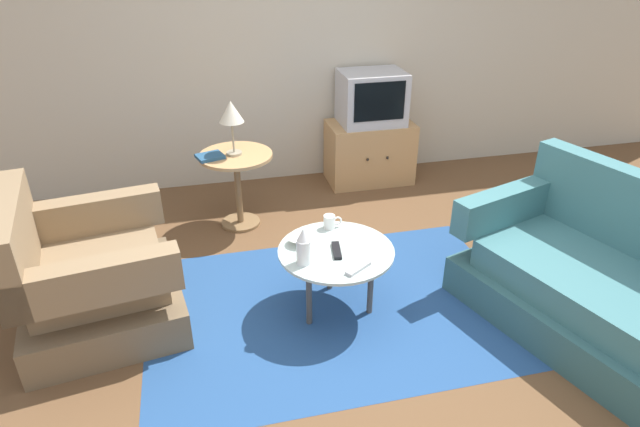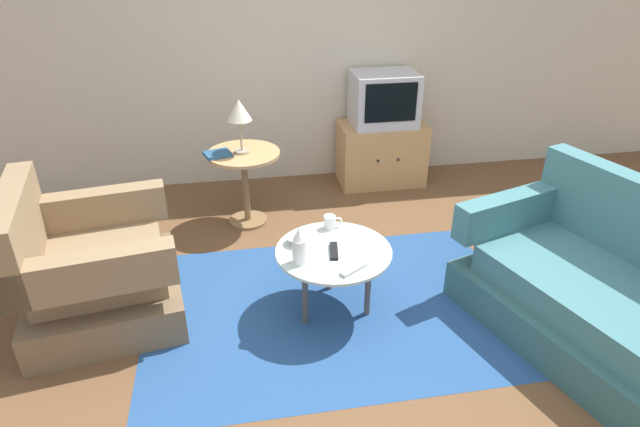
{
  "view_description": "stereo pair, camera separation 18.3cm",
  "coord_description": "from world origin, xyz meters",
  "px_view_note": "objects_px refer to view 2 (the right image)",
  "views": [
    {
      "loc": [
        -0.82,
        -2.44,
        2.14
      ],
      "look_at": [
        -0.14,
        0.43,
        0.55
      ],
      "focal_mm": 30.35,
      "sensor_mm": 36.0,
      "label": 1
    },
    {
      "loc": [
        -0.64,
        -2.47,
        2.14
      ],
      "look_at": [
        -0.14,
        0.43,
        0.55
      ],
      "focal_mm": 30.35,
      "sensor_mm": 36.0,
      "label": 2
    }
  ],
  "objects_px": {
    "coffee_table": "(334,256)",
    "mug": "(330,222)",
    "tv_remote_dark": "(334,251)",
    "side_table": "(245,172)",
    "table_lamp": "(239,112)",
    "tv_remote_silver": "(353,269)",
    "vase": "(299,246)",
    "bowl": "(298,240)",
    "television": "(384,99)",
    "book": "(218,154)",
    "armchair": "(91,273)",
    "couch": "(633,314)",
    "tv_stand": "(381,153)"
  },
  "relations": [
    {
      "from": "tv_stand",
      "to": "tv_remote_dark",
      "type": "relative_size",
      "value": 4.17
    },
    {
      "from": "armchair",
      "to": "tv_remote_dark",
      "type": "bearing_deg",
      "value": 72.18
    },
    {
      "from": "television",
      "to": "tv_remote_silver",
      "type": "relative_size",
      "value": 3.22
    },
    {
      "from": "tv_stand",
      "to": "bowl",
      "type": "xyz_separation_m",
      "value": [
        -1.0,
        -1.68,
        0.18
      ]
    },
    {
      "from": "tv_stand",
      "to": "tv_remote_dark",
      "type": "xyz_separation_m",
      "value": [
        -0.8,
        -1.82,
        0.16
      ]
    },
    {
      "from": "coffee_table",
      "to": "tv_remote_silver",
      "type": "xyz_separation_m",
      "value": [
        0.06,
        -0.23,
        0.05
      ]
    },
    {
      "from": "side_table",
      "to": "tv_remote_dark",
      "type": "distance_m",
      "value": 1.33
    },
    {
      "from": "armchair",
      "to": "tv_stand",
      "type": "height_order",
      "value": "armchair"
    },
    {
      "from": "tv_remote_silver",
      "to": "vase",
      "type": "bearing_deg",
      "value": -59.07
    },
    {
      "from": "coffee_table",
      "to": "book",
      "type": "bearing_deg",
      "value": 118.92
    },
    {
      "from": "book",
      "to": "mug",
      "type": "bearing_deg",
      "value": -71.01
    },
    {
      "from": "coffee_table",
      "to": "mug",
      "type": "distance_m",
      "value": 0.28
    },
    {
      "from": "vase",
      "to": "tv_remote_silver",
      "type": "bearing_deg",
      "value": -25.52
    },
    {
      "from": "tv_stand",
      "to": "tv_remote_silver",
      "type": "bearing_deg",
      "value": -109.85
    },
    {
      "from": "bowl",
      "to": "tv_remote_silver",
      "type": "xyz_separation_m",
      "value": [
        0.26,
        -0.34,
        -0.01
      ]
    },
    {
      "from": "coffee_table",
      "to": "mug",
      "type": "xyz_separation_m",
      "value": [
        0.03,
        0.26,
        0.09
      ]
    },
    {
      "from": "side_table",
      "to": "television",
      "type": "xyz_separation_m",
      "value": [
        1.26,
        0.58,
        0.35
      ]
    },
    {
      "from": "bowl",
      "to": "tv_remote_dark",
      "type": "bearing_deg",
      "value": -35.16
    },
    {
      "from": "couch",
      "to": "coffee_table",
      "type": "xyz_separation_m",
      "value": [
        -1.5,
        0.69,
        0.1
      ]
    },
    {
      "from": "side_table",
      "to": "table_lamp",
      "type": "bearing_deg",
      "value": -161.99
    },
    {
      "from": "tv_remote_silver",
      "to": "mug",
      "type": "bearing_deg",
      "value": -119.26
    },
    {
      "from": "vase",
      "to": "bowl",
      "type": "bearing_deg",
      "value": 85.16
    },
    {
      "from": "table_lamp",
      "to": "couch",
      "type": "bearing_deg",
      "value": -44.16
    },
    {
      "from": "coffee_table",
      "to": "tv_remote_dark",
      "type": "distance_m",
      "value": 0.06
    },
    {
      "from": "vase",
      "to": "tv_remote_dark",
      "type": "relative_size",
      "value": 1.24
    },
    {
      "from": "side_table",
      "to": "tv_remote_dark",
      "type": "relative_size",
      "value": 3.29
    },
    {
      "from": "table_lamp",
      "to": "bowl",
      "type": "bearing_deg",
      "value": -76.16
    },
    {
      "from": "side_table",
      "to": "vase",
      "type": "distance_m",
      "value": 1.34
    },
    {
      "from": "coffee_table",
      "to": "table_lamp",
      "type": "distance_m",
      "value": 1.41
    },
    {
      "from": "armchair",
      "to": "coffee_table",
      "type": "relative_size",
      "value": 1.49
    },
    {
      "from": "bowl",
      "to": "tv_remote_silver",
      "type": "distance_m",
      "value": 0.43
    },
    {
      "from": "tv_stand",
      "to": "mug",
      "type": "distance_m",
      "value": 1.73
    },
    {
      "from": "side_table",
      "to": "vase",
      "type": "xyz_separation_m",
      "value": [
        0.25,
        -1.32,
        0.1
      ]
    },
    {
      "from": "vase",
      "to": "mug",
      "type": "relative_size",
      "value": 1.89
    },
    {
      "from": "armchair",
      "to": "coffee_table",
      "type": "bearing_deg",
      "value": 73.25
    },
    {
      "from": "coffee_table",
      "to": "bowl",
      "type": "relative_size",
      "value": 5.1
    },
    {
      "from": "tv_stand",
      "to": "tv_remote_dark",
      "type": "distance_m",
      "value": 1.99
    },
    {
      "from": "armchair",
      "to": "bowl",
      "type": "relative_size",
      "value": 7.62
    },
    {
      "from": "tv_remote_silver",
      "to": "armchair",
      "type": "bearing_deg",
      "value": -49.68
    },
    {
      "from": "tv_remote_silver",
      "to": "television",
      "type": "bearing_deg",
      "value": -143.31
    },
    {
      "from": "armchair",
      "to": "television",
      "type": "xyz_separation_m",
      "value": [
        2.23,
        1.6,
        0.48
      ]
    },
    {
      "from": "armchair",
      "to": "table_lamp",
      "type": "height_order",
      "value": "table_lamp"
    },
    {
      "from": "tv_remote_dark",
      "to": "coffee_table",
      "type": "bearing_deg",
      "value": -1.86
    },
    {
      "from": "armchair",
      "to": "bowl",
      "type": "xyz_separation_m",
      "value": [
        1.23,
        -0.09,
        0.15
      ]
    },
    {
      "from": "side_table",
      "to": "television",
      "type": "distance_m",
      "value": 1.43
    },
    {
      "from": "tv_remote_dark",
      "to": "book",
      "type": "relative_size",
      "value": 0.81
    },
    {
      "from": "armchair",
      "to": "vase",
      "type": "bearing_deg",
      "value": 67.43
    },
    {
      "from": "couch",
      "to": "tv_stand",
      "type": "xyz_separation_m",
      "value": [
        -0.7,
        2.48,
        -0.02
      ]
    },
    {
      "from": "side_table",
      "to": "television",
      "type": "bearing_deg",
      "value": 24.76
    },
    {
      "from": "coffee_table",
      "to": "table_lamp",
      "type": "height_order",
      "value": "table_lamp"
    }
  ]
}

